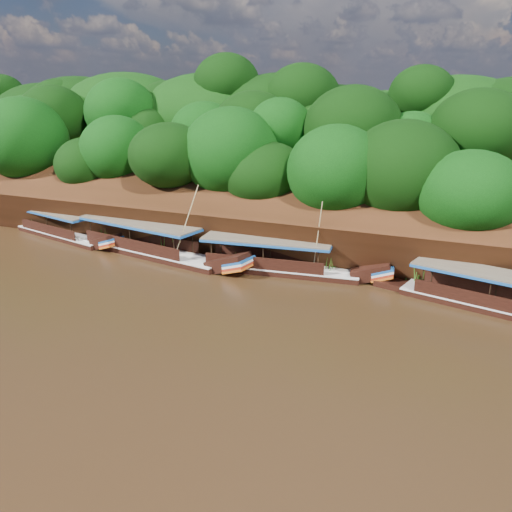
# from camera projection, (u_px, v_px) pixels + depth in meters

# --- Properties ---
(ground) EXTENTS (160.00, 160.00, 0.00)m
(ground) POSITION_uv_depth(u_px,v_px,m) (267.00, 325.00, 27.91)
(ground) COLOR black
(ground) RESTS_ON ground
(riverbank) EXTENTS (120.00, 30.06, 19.40)m
(riverbank) POSITION_uv_depth(u_px,v_px,m) (357.00, 209.00, 47.17)
(riverbank) COLOR #311A0B
(riverbank) RESTS_ON ground
(boat_1) EXTENTS (14.29, 3.75, 6.01)m
(boat_1) POSITION_uv_depth(u_px,v_px,m) (286.00, 266.00, 35.82)
(boat_1) COLOR black
(boat_1) RESTS_ON ground
(boat_2) EXTENTS (16.76, 4.86, 6.54)m
(boat_2) POSITION_uv_depth(u_px,v_px,m) (156.00, 249.00, 39.43)
(boat_2) COLOR black
(boat_2) RESTS_ON ground
(boat_3) EXTENTS (13.10, 4.71, 2.76)m
(boat_3) POSITION_uv_depth(u_px,v_px,m) (67.00, 233.00, 44.27)
(boat_3) COLOR black
(boat_3) RESTS_ON ground
(reeds) EXTENTS (47.82, 2.20, 2.19)m
(reeds) POSITION_uv_depth(u_px,v_px,m) (279.00, 256.00, 36.86)
(reeds) COLOR #38711C
(reeds) RESTS_ON ground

